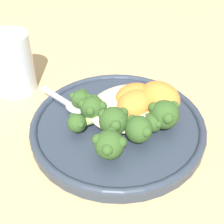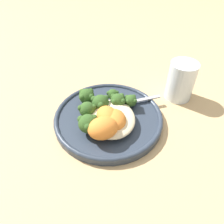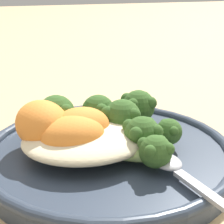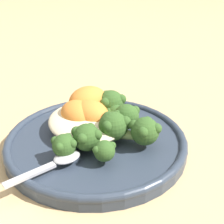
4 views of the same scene
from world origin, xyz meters
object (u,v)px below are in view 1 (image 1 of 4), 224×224
quinoa_mound (129,107)px  broccoli_stalk_6 (142,117)px  broccoli_stalk_7 (159,113)px  spoon (71,105)px  broccoli_stalk_3 (115,120)px  sweet_potato_chunk_3 (134,97)px  broccoli_stalk_1 (98,108)px  broccoli_stalk_0 (90,101)px  broccoli_stalk_4 (112,139)px  sweet_potato_chunk_1 (159,97)px  sweet_potato_chunk_2 (147,100)px  water_glass (12,63)px  plate (118,125)px  sweet_potato_chunk_0 (135,104)px  broccoli_stalk_2 (95,116)px  broccoli_stalk_5 (135,125)px

quinoa_mound → broccoli_stalk_6: (-0.00, 0.03, -0.00)m
broccoli_stalk_7 → spoon: 0.14m
broccoli_stalk_3 → sweet_potato_chunk_3: size_ratio=1.16×
broccoli_stalk_1 → broccoli_stalk_7: size_ratio=0.88×
broccoli_stalk_0 → spoon: bearing=-1.5°
broccoli_stalk_4 → sweet_potato_chunk_1: bearing=150.9°
broccoli_stalk_7 → spoon: broccoli_stalk_7 is taller
sweet_potato_chunk_2 → water_glass: (0.13, -0.21, 0.01)m
broccoli_stalk_1 → water_glass: 0.19m
broccoli_stalk_6 → broccoli_stalk_7: size_ratio=0.98×
broccoli_stalk_7 → spoon: (0.08, -0.11, -0.02)m
broccoli_stalk_1 → sweet_potato_chunk_2: 0.08m
plate → sweet_potato_chunk_3: size_ratio=4.15×
spoon → sweet_potato_chunk_0: bearing=-148.8°
broccoli_stalk_1 → spoon: 0.05m
broccoli_stalk_4 → sweet_potato_chunk_3: bearing=170.4°
broccoli_stalk_6 → broccoli_stalk_1: bearing=-144.5°
sweet_potato_chunk_1 → water_glass: bearing=-56.4°
broccoli_stalk_6 → sweet_potato_chunk_3: 0.04m
broccoli_stalk_2 → broccoli_stalk_5: broccoli_stalk_5 is taller
sweet_potato_chunk_2 → broccoli_stalk_0: bearing=-38.2°
quinoa_mound → broccoli_stalk_6: 0.03m
broccoli_stalk_2 → sweet_potato_chunk_3: bearing=175.9°
plate → sweet_potato_chunk_2: sweet_potato_chunk_2 is taller
broccoli_stalk_2 → broccoli_stalk_7: (-0.07, 0.06, 0.01)m
quinoa_mound → broccoli_stalk_4: size_ratio=1.26×
water_glass → spoon: bearing=106.3°
broccoli_stalk_0 → spoon: 0.03m
sweet_potato_chunk_1 → broccoli_stalk_3: bearing=-1.1°
broccoli_stalk_0 → broccoli_stalk_2: broccoli_stalk_0 is taller
broccoli_stalk_5 → water_glass: (0.08, -0.24, 0.01)m
sweet_potato_chunk_2 → water_glass: water_glass is taller
broccoli_stalk_0 → broccoli_stalk_4: 0.09m
broccoli_stalk_0 → broccoli_stalk_4: bearing=115.4°
sweet_potato_chunk_3 → water_glass: 0.22m
broccoli_stalk_5 → water_glass: size_ratio=1.04×
plate → sweet_potato_chunk_0: bearing=170.3°
broccoli_stalk_4 → water_glass: (0.04, -0.24, 0.01)m
plate → water_glass: water_glass is taller
broccoli_stalk_5 → water_glass: bearing=-141.8°
plate → broccoli_stalk_5: 0.05m
water_glass → sweet_potato_chunk_1: bearing=123.6°
quinoa_mound → water_glass: 0.22m
broccoli_stalk_0 → broccoli_stalk_2: bearing=109.2°
sweet_potato_chunk_0 → broccoli_stalk_1: bearing=-31.8°
broccoli_stalk_5 → quinoa_mound: bearing=171.7°
broccoli_stalk_7 → water_glass: 0.27m
sweet_potato_chunk_3 → spoon: size_ratio=0.62×
broccoli_stalk_0 → broccoli_stalk_7: bearing=164.7°
broccoli_stalk_0 → sweet_potato_chunk_2: (-0.07, 0.05, 0.00)m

